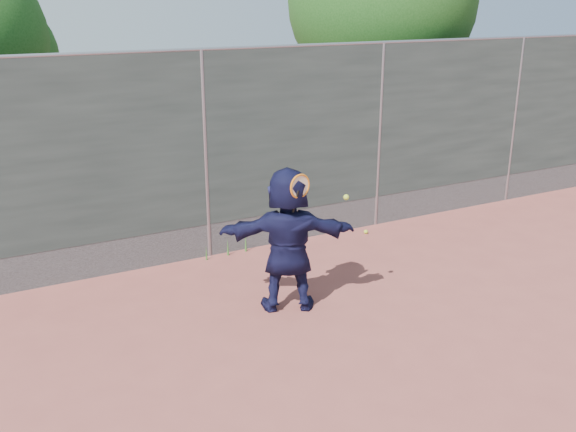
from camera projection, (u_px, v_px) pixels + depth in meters
name	position (u px, v px, depth m)	size (l,w,h in m)	color
ground	(331.00, 369.00, 6.67)	(80.00, 80.00, 0.00)	#9E4C42
player	(288.00, 239.00, 7.73)	(1.67, 0.53, 1.80)	#141538
ball_ground	(366.00, 232.00, 10.47)	(0.07, 0.07, 0.07)	#BED830
fence	(205.00, 152.00, 9.09)	(20.00, 0.06, 3.03)	#38423D
swing_action	(304.00, 189.00, 7.38)	(0.77, 0.19, 0.51)	orange
tree_right	(388.00, 7.00, 12.41)	(3.78, 3.60, 5.39)	#382314
weed_clump	(230.00, 246.00, 9.59)	(0.68, 0.07, 0.30)	#387226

